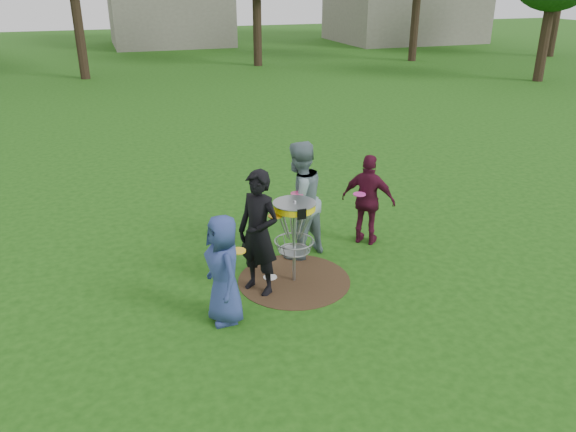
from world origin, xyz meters
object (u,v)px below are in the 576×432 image
object	(u,v)px
player_maroon	(368,200)
disc_golf_basket	(294,222)
player_black	(259,233)
player_blue	(224,270)
player_grey	(298,201)

from	to	relation	value
player_maroon	disc_golf_basket	world-z (taller)	player_maroon
player_black	player_maroon	size ratio (longest dim) A/B	1.17
player_blue	player_black	size ratio (longest dim) A/B	0.82
player_grey	disc_golf_basket	world-z (taller)	player_grey
player_black	player_grey	xyz separation A→B (m)	(0.97, 0.94, 0.05)
player_blue	player_maroon	xyz separation A→B (m)	(2.99, 1.63, 0.04)
player_grey	player_maroon	xyz separation A→B (m)	(1.35, 0.07, -0.19)
player_maroon	disc_golf_basket	distance (m)	1.95
player_grey	disc_golf_basket	bearing A→B (deg)	42.26
player_grey	disc_golf_basket	xyz separation A→B (m)	(-0.37, -0.83, 0.00)
disc_golf_basket	player_black	bearing A→B (deg)	-169.74
player_grey	player_maroon	world-z (taller)	player_grey
disc_golf_basket	player_blue	bearing A→B (deg)	-150.52
player_blue	player_grey	bearing A→B (deg)	126.75
player_blue	player_grey	xyz separation A→B (m)	(1.65, 1.55, 0.23)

